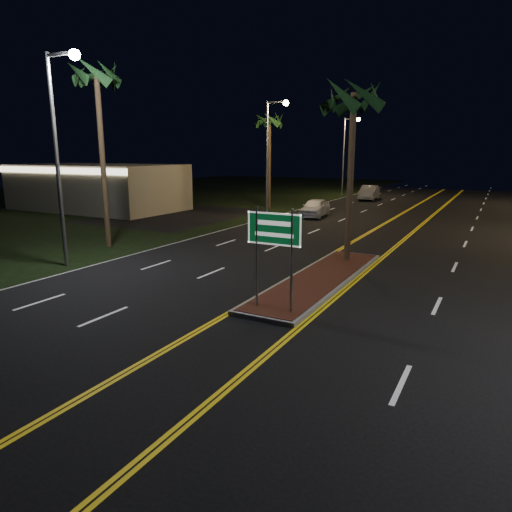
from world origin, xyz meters
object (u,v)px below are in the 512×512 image
Objects in this scene: median_island at (320,279)px; palm_median at (354,98)px; palm_left_far at (270,121)px; car_far at (369,191)px; car_near at (315,206)px; palm_left_near at (97,77)px; commercial_building at (98,187)px; streetlight_left_near at (61,136)px; highway_sign at (274,239)px; streetlight_left_far at (347,147)px; streetlight_left_mid at (271,144)px.

palm_median reaches higher than median_island.
palm_left_far is 1.64× the size of car_far.
palm_left_far is 9.60m from car_near.
median_island is 1.05× the size of palm_left_near.
palm_median is (26.00, -9.49, 5.27)m from commercial_building.
streetlight_left_near reaches higher than car_near.
commercial_building is (-26.00, 17.19, -0.40)m from highway_sign.
streetlight_left_near is 5.36m from palm_left_near.
palm_left_far is (-0.30, 20.00, -0.93)m from palm_left_near.
palm_left_near is at bearing 175.43° from median_island.
palm_median reaches higher than car_far.
palm_left_near is at bearing 115.26° from streetlight_left_near.
streetlight_left_near is at bearing -90.00° from streetlight_left_far.
palm_median is (10.61, -33.50, 1.62)m from streetlight_left_far.
streetlight_left_mid is 17.25m from palm_median.
streetlight_left_mid is at bearing -107.96° from car_far.
streetlight_left_mid is 16.39m from palm_left_near.
streetlight_left_near is 21.51m from car_near.
palm_left_near is (-12.50, -2.50, 1.40)m from palm_median.
median_island is at bearing -4.57° from palm_left_near.
highway_sign reaches higher than car_far.
highway_sign is 28.77m from palm_left_far.
streetlight_left_mid reaches higher than highway_sign.
palm_left_near is 20.02m from palm_left_far.
car_near is at bearing 10.30° from streetlight_left_mid.
palm_median is (10.61, -13.50, 1.62)m from streetlight_left_mid.
palm_left_near reaches higher than highway_sign.
palm_left_near is at bearing -93.00° from streetlight_left_far.
palm_left_near is 1.11× the size of palm_left_far.
car_near is at bearing 111.71° from median_island.
palm_median is at bearing 11.31° from palm_left_near.
streetlight_left_mid reaches higher than palm_median.
palm_left_near is (-1.89, 4.00, 3.02)m from streetlight_left_near.
commercial_building is 1.53× the size of palm_left_near.
highway_sign reaches higher than car_near.
streetlight_left_mid is 1.02× the size of palm_left_far.
highway_sign is 14.92m from palm_left_near.
palm_left_far is (-12.80, 17.50, 0.47)m from palm_median.
median_island is at bearing -74.00° from streetlight_left_far.
streetlight_left_far is at bearing 57.35° from commercial_building.
palm_median is 21.69m from palm_left_far.
palm_median is at bearing -20.05° from commercial_building.
car_far is at bearing 84.00° from streetlight_left_near.
streetlight_left_far is at bearing 90.00° from streetlight_left_near.
streetlight_left_mid is (-10.61, 17.00, 5.57)m from median_island.
palm_left_near reaches higher than commercial_building.
palm_left_near is 1.83× the size of car_far.
streetlight_left_near is (15.39, -15.99, 3.65)m from commercial_building.
streetlight_left_mid is (0.00, 20.00, 0.00)m from streetlight_left_near.
palm_left_near is at bearing -89.14° from palm_left_far.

